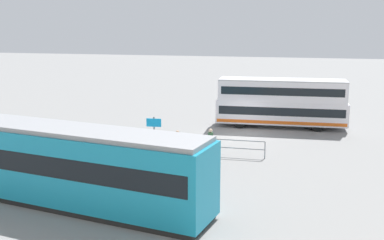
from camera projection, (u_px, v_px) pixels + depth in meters
name	position (u px, v px, depth m)	size (l,w,h in m)	color
ground_plane	(243.00, 135.00, 34.24)	(160.00, 160.00, 0.00)	gray
double_decker_bus	(281.00, 103.00, 36.54)	(10.11, 3.01, 3.79)	silver
tram_yellow	(48.00, 162.00, 21.29)	(16.03, 5.35, 3.58)	teal
pedestrian_near_railing	(177.00, 142.00, 28.28)	(0.36, 0.36, 1.71)	#4C3F2D
pedestrian_crossing	(210.00, 140.00, 28.55)	(0.40, 0.40, 1.75)	#33384C
pedestrian_railing	(206.00, 143.00, 28.93)	(7.31, 0.15, 1.08)	gray
info_sign	(154.00, 130.00, 28.58)	(0.92, 0.15, 2.45)	slate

